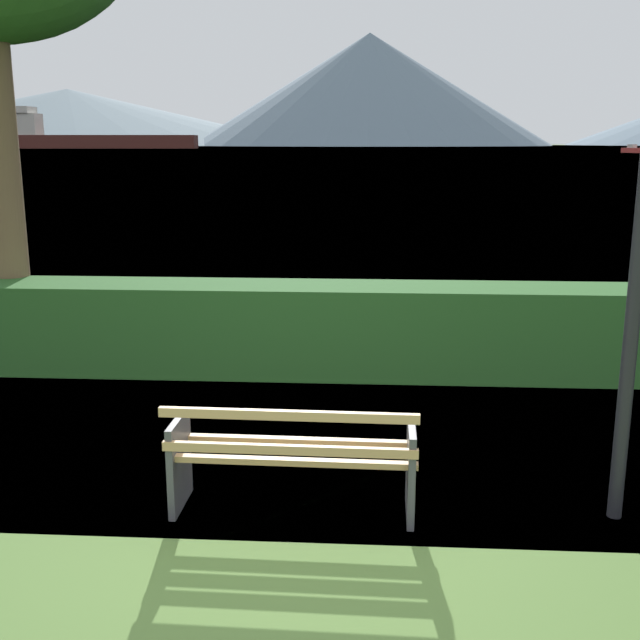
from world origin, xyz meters
The scene contains 7 objects.
ground_plane centered at (0.00, 0.00, 0.00)m, with size 1400.00×1400.00×0.00m, color #567A38.
water_surface centered at (0.00, 309.51, 0.00)m, with size 620.00×620.00×0.00m, color #7A99A8.
park_bench centered at (0.00, -0.06, 0.43)m, with size 1.77×0.61×0.87m.
hedge_row centered at (0.00, 3.40, 0.52)m, with size 8.19×0.84×1.03m, color #285B23.
cargo_ship_large centered at (-115.58, 296.90, 4.43)m, with size 84.14×17.30×15.85m.
tender_far centered at (62.85, 185.77, 0.73)m, with size 3.62×5.81×2.00m.
distant_hills centered at (27.34, 582.46, 28.35)m, with size 899.42×384.05×73.20m.
Camera 1 is at (0.51, -5.13, 2.62)m, focal length 43.09 mm.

